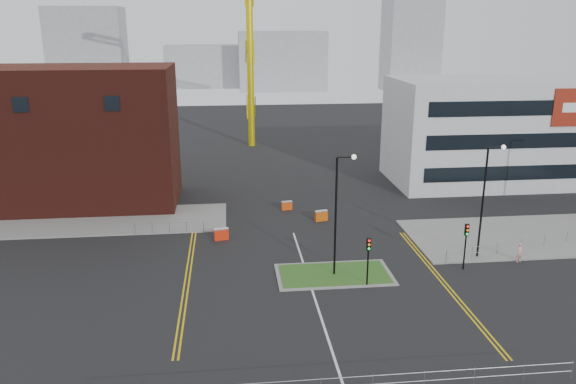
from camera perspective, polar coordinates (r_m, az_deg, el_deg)
name	(u,v)px	position (r m, az deg, el deg)	size (l,w,h in m)	color
ground	(326,333)	(35.13, 3.89, -14.08)	(200.00, 200.00, 0.00)	black
pavement_left	(77,222)	(56.57, -20.65, -2.84)	(28.00, 8.00, 0.12)	slate
pavement_right	(544,235)	(54.64, 24.60, -3.99)	(24.00, 10.00, 0.12)	slate
island_kerb	(334,274)	(42.39, 4.71, -8.35)	(8.60, 4.60, 0.08)	slate
grass_island	(334,274)	(42.38, 4.71, -8.33)	(8.00, 4.00, 0.12)	#2D551C
brick_building	(54,139)	(61.27, -22.67, 4.98)	(24.20, 10.07, 14.24)	#441611
office_block	(500,131)	(70.26, 20.73, 5.85)	(25.00, 12.20, 12.00)	#B5B8BA
streetlamp_island	(339,206)	(40.46, 5.19, -1.42)	(1.46, 0.36, 9.18)	black
streetlamp_right_near	(486,193)	(46.05, 19.50, -0.08)	(1.46, 0.36, 9.18)	black
traffic_light_island	(368,253)	(39.99, 8.16, -6.11)	(0.28, 0.33, 3.65)	black
traffic_light_right	(466,238)	(44.29, 17.65, -4.45)	(0.28, 0.33, 3.65)	black
railing_front	(347,382)	(29.77, 6.01, -18.64)	(24.05, 0.05, 1.10)	gray
railing_left	(169,226)	(50.98, -11.97, -3.40)	(6.05, 0.05, 1.10)	gray
railing_right	(545,238)	(51.65, 24.63, -4.30)	(19.05, 5.05, 1.10)	gray
centre_line	(321,316)	(36.83, 3.34, -12.50)	(0.15, 30.00, 0.01)	silver
yellow_left_a	(187,270)	(43.69, -10.26, -7.84)	(0.12, 24.00, 0.01)	gold
yellow_left_b	(191,270)	(43.67, -9.86, -7.83)	(0.12, 24.00, 0.01)	gold
yellow_right_a	(441,282)	(42.67, 15.28, -8.81)	(0.12, 20.00, 0.01)	gold
yellow_right_b	(445,282)	(42.78, 15.66, -8.77)	(0.12, 20.00, 0.01)	gold
skyline_a	(88,53)	(153.75, -19.64, 13.20)	(18.00, 12.00, 22.00)	gray
skyline_b	(282,61)	(160.73, -0.61, 13.18)	(24.00, 12.00, 16.00)	gray
skyline_c	(411,39)	(162.76, 12.37, 14.97)	(14.00, 12.00, 28.00)	gray
skyline_d	(218,66)	(170.11, -7.14, 12.58)	(30.00, 12.00, 12.00)	gray
pedestrian	(520,252)	(47.75, 22.48, -5.70)	(0.58, 0.38, 1.58)	pink
barrier_left	(221,234)	(48.94, -6.80, -4.22)	(1.29, 0.63, 1.04)	red
barrier_mid	(287,205)	(56.35, -0.12, -1.35)	(1.09, 0.48, 0.89)	#D4430B
barrier_right	(321,215)	(53.30, 3.39, -2.37)	(1.27, 0.68, 1.01)	#CE4E0B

